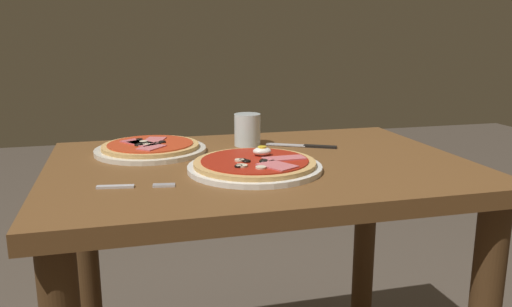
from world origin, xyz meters
TOP-DOWN VIEW (x-y plane):
  - dining_table at (0.00, 0.00)m, footprint 1.01×0.71m
  - pizza_foreground at (-0.03, -0.08)m, footprint 0.31×0.31m
  - pizza_across_left at (-0.25, 0.17)m, footprint 0.29×0.29m
  - water_glass_near at (0.01, 0.19)m, footprint 0.07×0.07m
  - fork at (-0.31, -0.14)m, footprint 0.16×0.04m
  - knife at (0.17, 0.13)m, footprint 0.18×0.11m

SIDE VIEW (x-z plane):
  - dining_table at x=0.00m, z-range 0.23..0.98m
  - fork at x=-0.31m, z-range 0.75..0.75m
  - knife at x=0.17m, z-range 0.75..0.75m
  - pizza_across_left at x=-0.25m, z-range 0.75..0.77m
  - pizza_foreground at x=-0.03m, z-range 0.74..0.78m
  - water_glass_near at x=0.01m, z-range 0.74..0.83m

